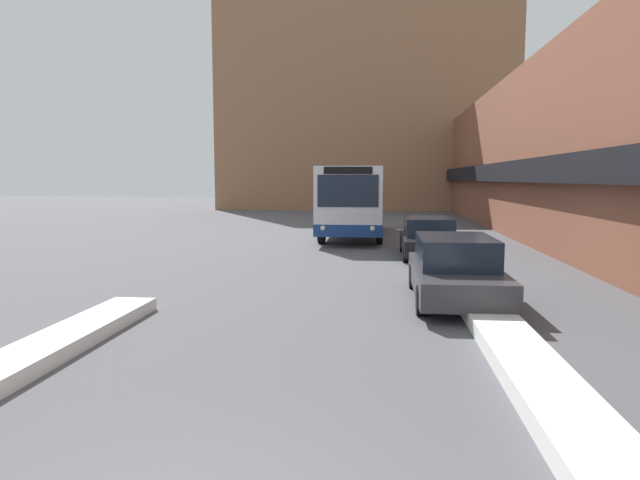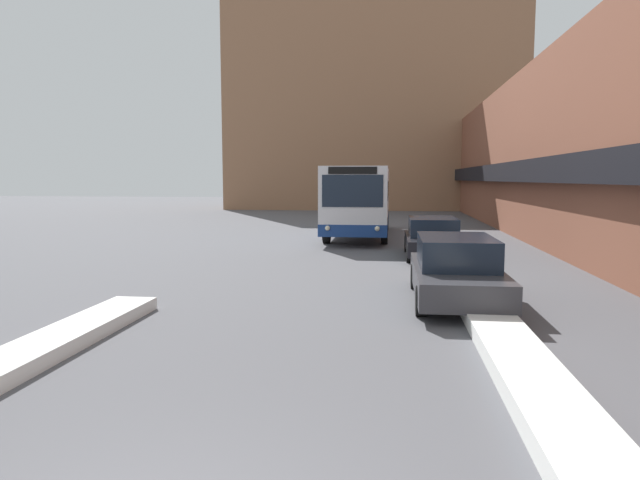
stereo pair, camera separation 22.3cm
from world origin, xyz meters
The scene contains 6 objects.
building_row_right centered at (9.97, 24.00, 3.82)m, with size 5.50×60.00×7.66m.
building_backdrop_far centered at (0.00, 49.51, 9.40)m, with size 26.00×8.00×18.80m.
snow_bank_right centered at (3.60, 2.20, 0.14)m, with size 0.90×11.66×0.27m.
city_bus centered at (0.26, 23.74, 1.77)m, with size 2.72×10.51×3.24m.
parked_car_front centered at (3.20, 9.43, 0.72)m, with size 1.88×4.67×1.45m.
parked_car_middle centered at (3.20, 16.72, 0.69)m, with size 1.87×4.44×1.38m.
Camera 2 is at (1.74, -3.43, 2.74)m, focal length 32.00 mm.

